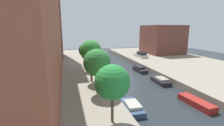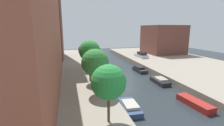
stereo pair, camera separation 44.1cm
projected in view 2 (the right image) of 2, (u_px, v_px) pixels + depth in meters
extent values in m
plane|color=#232B30|center=(127.00, 77.00, 28.92)|extent=(84.00, 84.00, 0.00)
cube|color=gray|center=(35.00, 81.00, 24.99)|extent=(20.00, 64.00, 1.00)
cube|color=gray|center=(198.00, 69.00, 32.64)|extent=(20.00, 64.00, 1.00)
cube|color=brown|center=(38.00, 2.00, 38.60)|extent=(10.00, 12.36, 27.13)
cube|color=brown|center=(163.00, 39.00, 49.33)|extent=(10.00, 10.61, 8.27)
cylinder|color=#4E3D28|center=(109.00, 108.00, 13.05)|extent=(0.22, 0.22, 2.39)
sphere|color=#278D3C|center=(108.00, 82.00, 12.60)|extent=(2.78, 2.78, 2.78)
cylinder|color=brown|center=(96.00, 82.00, 19.00)|extent=(0.34, 0.34, 2.52)
sphere|color=#308037|center=(95.00, 63.00, 18.50)|extent=(3.14, 3.14, 3.14)
cylinder|color=brown|center=(90.00, 70.00, 23.19)|extent=(0.32, 0.32, 3.32)
sphere|color=#2D8433|center=(90.00, 51.00, 22.63)|extent=(2.98, 2.98, 2.98)
cylinder|color=brown|center=(85.00, 63.00, 29.23)|extent=(0.36, 0.36, 2.79)
sphere|color=#2A733A|center=(85.00, 50.00, 28.77)|extent=(2.38, 2.38, 2.38)
cube|color=#B7B7BC|center=(141.00, 56.00, 42.51)|extent=(2.05, 4.50, 0.73)
cube|color=#1E2328|center=(142.00, 53.00, 42.05)|extent=(1.75, 2.50, 0.74)
cube|color=#33476B|center=(130.00, 107.00, 17.20)|extent=(1.85, 4.03, 0.55)
cube|color=#B2ADA3|center=(130.00, 104.00, 16.94)|extent=(1.50, 2.25, 0.29)
cube|color=beige|center=(109.00, 82.00, 25.15)|extent=(1.38, 4.55, 0.50)
cube|color=#B2ADA3|center=(109.00, 80.00, 25.31)|extent=(1.15, 2.51, 0.25)
cube|color=maroon|center=(102.00, 69.00, 33.10)|extent=(1.61, 4.02, 0.50)
cube|color=black|center=(102.00, 68.00, 32.76)|extent=(1.33, 2.23, 0.32)
cube|color=beige|center=(94.00, 62.00, 39.73)|extent=(1.62, 3.17, 0.65)
cube|color=gray|center=(94.00, 60.00, 39.64)|extent=(1.33, 1.76, 0.30)
cube|color=beige|center=(90.00, 56.00, 48.09)|extent=(1.70, 3.22, 0.60)
cube|color=#B2ADA3|center=(90.00, 55.00, 47.89)|extent=(1.38, 1.80, 0.20)
cube|color=maroon|center=(195.00, 103.00, 18.04)|extent=(1.67, 4.39, 0.70)
cube|color=#232328|center=(160.00, 81.00, 25.49)|extent=(1.71, 3.87, 0.63)
cube|color=gray|center=(161.00, 79.00, 25.17)|extent=(1.42, 2.14, 0.29)
cube|color=#232328|center=(140.00, 70.00, 32.31)|extent=(1.60, 4.00, 0.61)
cube|color=black|center=(139.00, 67.00, 32.46)|extent=(1.33, 2.21, 0.38)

